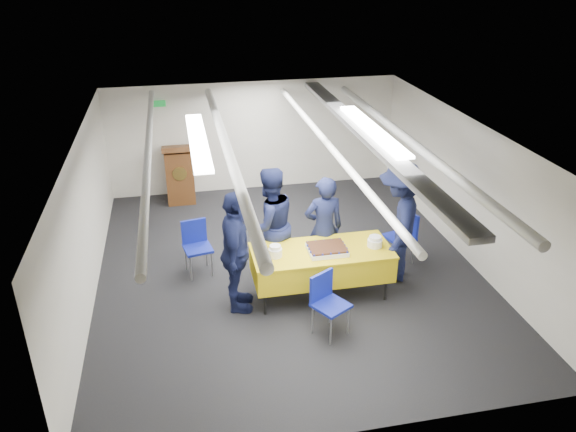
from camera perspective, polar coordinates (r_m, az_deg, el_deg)
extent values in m
plane|color=black|center=(9.20, -0.02, -5.34)|extent=(7.00, 7.00, 0.00)
cube|color=silver|center=(11.88, -3.44, 8.06)|extent=(6.00, 0.02, 2.30)
cube|color=silver|center=(8.63, -19.85, -0.55)|extent=(0.02, 7.00, 2.30)
cube|color=silver|center=(9.67, 17.64, 2.61)|extent=(0.02, 7.00, 2.30)
cube|color=silver|center=(8.25, -0.02, 8.39)|extent=(6.00, 7.00, 0.02)
cylinder|color=silver|center=(8.15, -14.03, 6.56)|extent=(0.10, 6.90, 0.10)
cylinder|color=silver|center=(8.18, -6.25, 6.96)|extent=(0.14, 6.90, 0.14)
cylinder|color=silver|center=(8.45, 4.00, 7.39)|extent=(0.10, 6.90, 0.10)
cylinder|color=silver|center=(8.89, 12.18, 7.53)|extent=(0.14, 6.90, 0.14)
cube|color=gray|center=(8.59, 7.93, 8.22)|extent=(0.28, 6.90, 0.08)
cube|color=white|center=(8.11, -9.13, 7.60)|extent=(0.25, 2.60, 0.04)
cube|color=white|center=(8.61, 8.59, 8.70)|extent=(0.25, 2.60, 0.04)
cube|color=#0C591E|center=(11.54, -13.08, 11.05)|extent=(0.30, 0.04, 0.12)
cylinder|color=black|center=(8.06, -2.35, -8.86)|extent=(0.04, 0.04, 0.36)
cylinder|color=black|center=(8.47, 9.86, -7.34)|extent=(0.04, 0.04, 0.36)
cylinder|color=black|center=(8.59, -3.07, -6.44)|extent=(0.04, 0.04, 0.36)
cylinder|color=black|center=(8.99, 8.41, -5.15)|extent=(0.04, 0.04, 0.36)
cube|color=gold|center=(8.29, 3.41, -4.81)|extent=(2.02, 0.87, 0.39)
cube|color=gold|center=(8.18, 3.45, -3.54)|extent=(2.04, 0.89, 0.03)
cube|color=white|center=(8.11, 3.98, -3.45)|extent=(0.55, 0.44, 0.07)
cube|color=black|center=(8.09, 3.99, -3.16)|extent=(0.52, 0.42, 0.03)
sphere|color=#101992|center=(7.87, 2.67, -4.03)|extent=(0.04, 0.04, 0.04)
sphere|color=#101992|center=(8.20, 2.01, -2.69)|extent=(0.04, 0.04, 0.04)
sphere|color=#101992|center=(7.90, 3.52, -3.94)|extent=(0.04, 0.04, 0.04)
sphere|color=#101992|center=(8.23, 2.82, -2.61)|extent=(0.04, 0.04, 0.04)
sphere|color=#101992|center=(7.93, 4.36, -3.84)|extent=(0.04, 0.04, 0.04)
sphere|color=#101992|center=(8.26, 3.63, -2.53)|extent=(0.04, 0.04, 0.04)
sphere|color=#101992|center=(7.96, 5.20, -3.75)|extent=(0.04, 0.04, 0.04)
sphere|color=#101992|center=(8.29, 4.43, -2.44)|extent=(0.04, 0.04, 0.04)
sphere|color=#101992|center=(7.99, 6.03, -3.66)|extent=(0.04, 0.04, 0.04)
sphere|color=#101992|center=(8.32, 5.23, -2.36)|extent=(0.04, 0.04, 0.04)
sphere|color=#101992|center=(7.95, 2.35, -3.70)|extent=(0.04, 0.04, 0.04)
sphere|color=#101992|center=(8.08, 5.97, -3.31)|extent=(0.04, 0.04, 0.04)
sphere|color=#101992|center=(8.03, 2.18, -3.36)|extent=(0.04, 0.04, 0.04)
sphere|color=#101992|center=(8.16, 5.77, -2.98)|extent=(0.04, 0.04, 0.04)
sphere|color=#101992|center=(8.12, 2.02, -3.03)|extent=(0.04, 0.04, 0.04)
sphere|color=#101992|center=(8.24, 5.57, -2.66)|extent=(0.04, 0.04, 0.04)
cylinder|color=white|center=(7.97, -1.30, -3.73)|extent=(0.19, 0.19, 0.13)
cylinder|color=white|center=(7.93, -1.30, -3.18)|extent=(0.16, 0.16, 0.05)
cylinder|color=white|center=(8.33, 8.81, -2.71)|extent=(0.22, 0.22, 0.11)
cylinder|color=white|center=(8.29, 8.85, -2.22)|extent=(0.18, 0.18, 0.05)
cube|color=brown|center=(11.56, -10.92, 3.96)|extent=(0.55, 0.45, 1.10)
cube|color=brown|center=(11.33, -11.16, 6.72)|extent=(0.62, 0.53, 0.21)
cylinder|color=gold|center=(11.29, -10.94, 4.23)|extent=(0.28, 0.02, 0.28)
cylinder|color=gray|center=(7.50, 4.36, -11.58)|extent=(0.02, 0.02, 0.43)
cylinder|color=gray|center=(7.70, 6.14, -10.52)|extent=(0.02, 0.02, 0.43)
cylinder|color=gray|center=(7.69, 2.50, -10.46)|extent=(0.02, 0.02, 0.43)
cylinder|color=gray|center=(7.89, 4.29, -9.46)|extent=(0.02, 0.02, 0.43)
cube|color=#121E93|center=(7.56, 4.38, -9.06)|extent=(0.58, 0.58, 0.04)
cube|color=#121E93|center=(7.54, 3.39, -7.08)|extent=(0.36, 0.24, 0.40)
cylinder|color=gray|center=(9.50, 9.71, -3.20)|extent=(0.02, 0.02, 0.43)
cylinder|color=gray|center=(9.26, 10.93, -4.10)|extent=(0.02, 0.02, 0.43)
cylinder|color=gray|center=(9.68, 11.35, -2.75)|extent=(0.02, 0.02, 0.43)
cylinder|color=gray|center=(9.45, 12.58, -3.62)|extent=(0.02, 0.02, 0.43)
cube|color=#121E93|center=(9.36, 11.26, -2.15)|extent=(0.51, 0.51, 0.04)
cube|color=#121E93|center=(9.37, 12.31, -0.71)|extent=(0.14, 0.40, 0.40)
cylinder|color=gray|center=(8.91, -9.84, -5.28)|extent=(0.02, 0.02, 0.43)
cylinder|color=gray|center=(8.98, -7.73, -4.88)|extent=(0.02, 0.02, 0.43)
cylinder|color=gray|center=(9.20, -10.33, -4.26)|extent=(0.02, 0.02, 0.43)
cylinder|color=gray|center=(9.26, -8.28, -3.88)|extent=(0.02, 0.02, 0.43)
cube|color=#121E93|center=(8.97, -9.15, -3.27)|extent=(0.49, 0.49, 0.04)
cube|color=#121E93|center=(9.03, -9.54, -1.51)|extent=(0.40, 0.11, 0.40)
imported|color=black|center=(8.63, 3.65, -1.25)|extent=(0.62, 0.42, 1.69)
imported|color=black|center=(8.54, -1.91, -0.91)|extent=(1.08, 0.96, 1.84)
imported|color=black|center=(7.84, -5.34, -3.73)|extent=(0.61, 1.12, 1.82)
imported|color=black|center=(8.71, 11.26, -0.63)|extent=(1.20, 1.43, 1.91)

